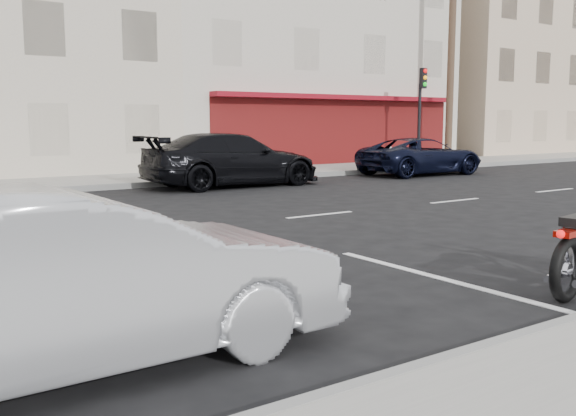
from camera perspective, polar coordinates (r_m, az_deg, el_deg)
name	(u,v)px	position (r m, az deg, el deg)	size (l,w,h in m)	color
ground	(233,224)	(11.70, -4.95, -1.42)	(120.00, 120.00, 0.00)	black
bldg_corner	(262,27)	(31.50, -2.37, 15.74)	(14.00, 12.00, 12.50)	beige
bldg_far_east	(470,61)	(41.39, 15.91, 12.49)	(12.00, 12.00, 11.00)	#C5AC8F
utility_pole	(451,52)	(28.39, 14.32, 13.33)	(1.80, 0.30, 9.00)	#422D1E
traffic_light	(421,103)	(26.60, 11.73, 9.08)	(0.26, 0.30, 3.80)	black
fire_hydrant	(390,155)	(25.68, 9.02, 4.68)	(0.20, 0.20, 0.72)	beige
sedan_silver	(75,281)	(5.02, -18.45, -6.19)	(1.45, 4.15, 1.37)	#AEB0B6
suv_far	(421,156)	(22.80, 11.76, 4.52)	(2.13, 4.63, 1.29)	black
car_far	(232,160)	(18.41, -4.97, 4.30)	(2.14, 5.25, 1.53)	black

